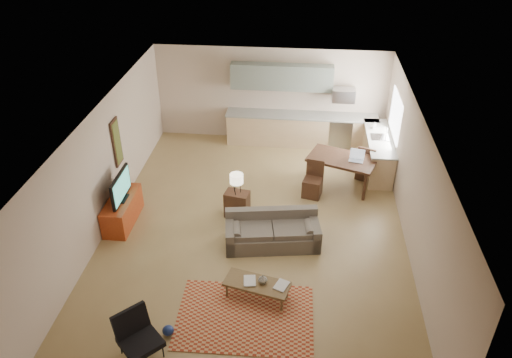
# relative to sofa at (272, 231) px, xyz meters

# --- Properties ---
(room) EXTENTS (9.00, 9.00, 9.00)m
(room) POSITION_rel_sofa_xyz_m (-0.42, 0.43, 0.99)
(room) COLOR olive
(room) RESTS_ON ground
(kitchen_counter_back) EXTENTS (4.26, 0.64, 0.92)m
(kitchen_counter_back) POSITION_rel_sofa_xyz_m (0.48, 4.61, 0.10)
(kitchen_counter_back) COLOR tan
(kitchen_counter_back) RESTS_ON ground
(kitchen_counter_right) EXTENTS (0.64, 2.26, 0.92)m
(kitchen_counter_right) POSITION_rel_sofa_xyz_m (2.51, 3.43, 0.10)
(kitchen_counter_right) COLOR tan
(kitchen_counter_right) RESTS_ON ground
(kitchen_range) EXTENTS (0.62, 0.62, 0.90)m
(kitchen_range) POSITION_rel_sofa_xyz_m (1.58, 4.61, 0.09)
(kitchen_range) COLOR #A5A8AD
(kitchen_range) RESTS_ON ground
(kitchen_microwave) EXTENTS (0.62, 0.40, 0.35)m
(kitchen_microwave) POSITION_rel_sofa_xyz_m (1.58, 4.63, 1.19)
(kitchen_microwave) COLOR #A5A8AD
(kitchen_microwave) RESTS_ON room
(upper_cabinets) EXTENTS (2.80, 0.34, 0.70)m
(upper_cabinets) POSITION_rel_sofa_xyz_m (-0.12, 4.76, 1.59)
(upper_cabinets) COLOR gray
(upper_cabinets) RESTS_ON room
(window_right) EXTENTS (0.02, 1.40, 1.05)m
(window_right) POSITION_rel_sofa_xyz_m (2.81, 3.43, 1.19)
(window_right) COLOR white
(window_right) RESTS_ON room
(wall_art_left) EXTENTS (0.06, 0.42, 1.10)m
(wall_art_left) POSITION_rel_sofa_xyz_m (-3.63, 1.33, 1.19)
(wall_art_left) COLOR olive
(wall_art_left) RESTS_ON room
(triptych) EXTENTS (1.70, 0.04, 0.50)m
(triptych) POSITION_rel_sofa_xyz_m (-0.52, 4.90, 1.39)
(triptych) COLOR beige
(triptych) RESTS_ON room
(rug) EXTENTS (2.45, 1.72, 0.02)m
(rug) POSITION_rel_sofa_xyz_m (-0.33, -2.08, -0.35)
(rug) COLOR maroon
(rug) RESTS_ON floor
(sofa) EXTENTS (2.16, 1.20, 0.71)m
(sofa) POSITION_rel_sofa_xyz_m (0.00, 0.00, 0.00)
(sofa) COLOR #574F45
(sofa) RESTS_ON floor
(coffee_table) EXTENTS (1.29, 0.75, 0.36)m
(coffee_table) POSITION_rel_sofa_xyz_m (-0.17, -1.57, -0.17)
(coffee_table) COLOR brown
(coffee_table) RESTS_ON floor
(book_a) EXTENTS (0.29, 0.35, 0.03)m
(book_a) POSITION_rel_sofa_xyz_m (-0.41, -1.56, 0.02)
(book_a) COLOR #9B1407
(book_a) RESTS_ON coffee_table
(book_b) EXTENTS (0.43, 0.45, 0.02)m
(book_b) POSITION_rel_sofa_xyz_m (0.18, -1.56, 0.02)
(book_b) COLOR navy
(book_b) RESTS_ON coffee_table
(vase) EXTENTS (0.21, 0.21, 0.18)m
(vase) POSITION_rel_sofa_xyz_m (-0.06, -1.55, 0.09)
(vase) COLOR black
(vase) RESTS_ON coffee_table
(armchair) EXTENTS (0.98, 0.98, 0.80)m
(armchair) POSITION_rel_sofa_xyz_m (-1.90, -3.05, 0.04)
(armchair) COLOR black
(armchair) RESTS_ON floor
(tv_credenza) EXTENTS (0.52, 1.36, 0.63)m
(tv_credenza) POSITION_rel_sofa_xyz_m (-3.39, 0.45, -0.04)
(tv_credenza) COLOR #953113
(tv_credenza) RESTS_ON floor
(tv) EXTENTS (0.10, 1.04, 0.63)m
(tv) POSITION_rel_sofa_xyz_m (-3.34, 0.45, 0.58)
(tv) COLOR black
(tv) RESTS_ON tv_credenza
(console_table) EXTENTS (0.59, 0.45, 0.62)m
(console_table) POSITION_rel_sofa_xyz_m (-0.87, 0.96, -0.05)
(console_table) COLOR #341E13
(console_table) RESTS_ON floor
(table_lamp) EXTENTS (0.39, 0.39, 0.50)m
(table_lamp) POSITION_rel_sofa_xyz_m (-0.87, 0.96, 0.51)
(table_lamp) COLOR beige
(table_lamp) RESTS_ON console_table
(dining_table) EXTENTS (1.82, 1.42, 0.81)m
(dining_table) POSITION_rel_sofa_xyz_m (1.52, 2.44, 0.05)
(dining_table) COLOR #341E13
(dining_table) RESTS_ON floor
(dining_chair_near) EXTENTS (0.52, 0.54, 0.90)m
(dining_chair_near) POSITION_rel_sofa_xyz_m (0.83, 1.96, 0.09)
(dining_chair_near) COLOR #341E13
(dining_chair_near) RESTS_ON floor
(dining_chair_far) EXTENTS (0.61, 0.62, 0.95)m
(dining_chair_far) POSITION_rel_sofa_xyz_m (2.21, 2.93, 0.12)
(dining_chair_far) COLOR #341E13
(dining_chair_far) RESTS_ON floor
(laptop) EXTENTS (0.39, 0.33, 0.26)m
(laptop) POSITION_rel_sofa_xyz_m (1.84, 2.34, 0.59)
(laptop) COLOR #A5A8AD
(laptop) RESTS_ON dining_table
(soap_bottle) EXTENTS (0.09, 0.09, 0.19)m
(soap_bottle) POSITION_rel_sofa_xyz_m (2.41, 3.93, 0.66)
(soap_bottle) COLOR beige
(soap_bottle) RESTS_ON kitchen_counter_right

